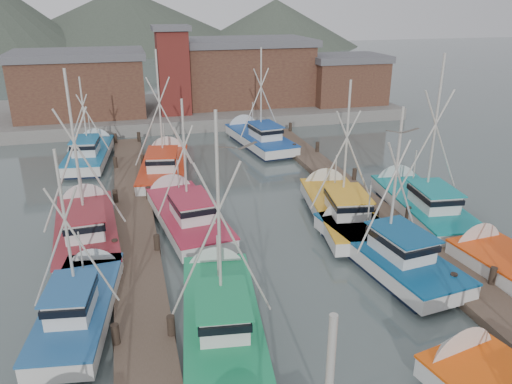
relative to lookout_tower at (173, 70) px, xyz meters
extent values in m
plane|color=#43504F|center=(2.00, -33.00, -5.55)|extent=(260.00, 260.00, 0.00)
cube|color=#4E3D30|center=(-5.00, -29.00, -5.35)|extent=(2.20, 46.00, 0.40)
cylinder|color=black|center=(-6.00, -35.00, -5.10)|extent=(0.30, 0.30, 1.50)
cylinder|color=black|center=(-6.00, -28.00, -5.10)|extent=(0.30, 0.30, 1.50)
cylinder|color=black|center=(-6.00, -21.00, -5.10)|extent=(0.30, 0.30, 1.50)
cylinder|color=black|center=(-6.00, -14.00, -5.10)|extent=(0.30, 0.30, 1.50)
cylinder|color=black|center=(-6.00, -7.00, -5.10)|extent=(0.30, 0.30, 1.50)
cylinder|color=black|center=(-4.00, -35.00, -5.10)|extent=(0.30, 0.30, 1.50)
cylinder|color=black|center=(-4.00, -28.00, -5.10)|extent=(0.30, 0.30, 1.50)
cylinder|color=black|center=(-4.00, -21.00, -5.10)|extent=(0.30, 0.30, 1.50)
cylinder|color=black|center=(-4.00, -14.00, -5.10)|extent=(0.30, 0.30, 1.50)
cylinder|color=black|center=(-4.00, -7.00, -5.10)|extent=(0.30, 0.30, 1.50)
cube|color=#4E3D30|center=(9.00, -29.00, -5.35)|extent=(2.20, 46.00, 0.40)
cylinder|color=black|center=(8.00, -35.00, -5.10)|extent=(0.30, 0.30, 1.50)
cylinder|color=black|center=(8.00, -28.00, -5.10)|extent=(0.30, 0.30, 1.50)
cylinder|color=black|center=(8.00, -21.00, -5.10)|extent=(0.30, 0.30, 1.50)
cylinder|color=black|center=(8.00, -14.00, -5.10)|extent=(0.30, 0.30, 1.50)
cylinder|color=black|center=(8.00, -7.00, -5.10)|extent=(0.30, 0.30, 1.50)
cylinder|color=black|center=(10.00, -35.00, -5.10)|extent=(0.30, 0.30, 1.50)
cylinder|color=black|center=(10.00, -28.00, -5.10)|extent=(0.30, 0.30, 1.50)
cylinder|color=black|center=(10.00, -21.00, -5.10)|extent=(0.30, 0.30, 1.50)
cylinder|color=black|center=(10.00, -14.00, -5.10)|extent=(0.30, 0.30, 1.50)
cylinder|color=black|center=(10.00, -7.00, -5.10)|extent=(0.30, 0.30, 1.50)
cube|color=gray|center=(2.00, 4.00, -4.95)|extent=(44.00, 16.00, 1.20)
cube|color=brown|center=(-9.00, 2.00, -1.60)|extent=(12.00, 8.00, 5.50)
cube|color=#5C5B60|center=(-9.00, 2.00, 1.50)|extent=(12.72, 8.48, 0.70)
cube|color=brown|center=(8.00, 4.00, -1.25)|extent=(14.00, 9.00, 6.20)
cube|color=#5C5B60|center=(8.00, 4.00, 2.20)|extent=(14.84, 9.54, 0.70)
cube|color=brown|center=(19.00, 1.00, -2.10)|extent=(8.00, 6.00, 4.50)
cube|color=#5C5B60|center=(19.00, 1.00, 0.50)|extent=(8.48, 6.36, 0.70)
cube|color=maroon|center=(0.00, 0.00, -0.35)|extent=(3.00, 3.00, 8.00)
cube|color=#5C5B60|center=(0.00, 0.00, 3.90)|extent=(3.60, 3.60, 0.50)
cone|color=#495345|center=(-3.00, 97.00, -5.55)|extent=(140.00, 140.00, 30.00)
cone|color=#495345|center=(37.00, 87.00, -5.55)|extent=(90.00, 90.00, 24.00)
cone|color=silver|center=(5.16, -38.82, -5.00)|extent=(3.12, 1.68, 2.95)
cube|color=black|center=(-2.08, -34.90, -5.50)|extent=(3.32, 7.66, 0.70)
cube|color=silver|center=(-2.08, -34.90, -4.85)|extent=(3.78, 8.71, 0.80)
cube|color=#1A9459|center=(-2.08, -34.90, -4.47)|extent=(3.87, 8.80, 0.10)
cone|color=silver|center=(-1.55, -30.72, -5.00)|extent=(2.75, 1.42, 2.64)
cube|color=silver|center=(-2.21, -35.90, -3.90)|extent=(2.00, 2.72, 1.10)
cube|color=black|center=(-2.21, -35.90, -3.67)|extent=(2.14, 2.99, 0.28)
cube|color=#1A9459|center=(-2.21, -35.90, -3.31)|extent=(2.27, 3.17, 0.07)
cylinder|color=beige|center=(-2.10, -35.07, -0.61)|extent=(0.13, 0.13, 7.69)
cylinder|color=beige|center=(-2.64, -35.00, -1.51)|extent=(2.73, 0.43, 6.01)
cylinder|color=beige|center=(-1.57, -35.14, -1.51)|extent=(2.73, 0.43, 6.01)
cylinder|color=beige|center=(-1.89, -33.40, -3.25)|extent=(0.08, 0.08, 2.35)
cube|color=black|center=(6.64, -31.61, -5.50)|extent=(3.58, 8.21, 0.70)
cube|color=silver|center=(6.64, -31.61, -4.85)|extent=(4.07, 9.33, 0.80)
cube|color=#0D5083|center=(6.64, -31.61, -4.47)|extent=(4.17, 9.43, 0.10)
cone|color=silver|center=(6.06, -27.14, -5.00)|extent=(2.94, 1.45, 2.82)
cube|color=silver|center=(6.77, -32.69, -3.90)|extent=(2.15, 2.92, 1.10)
cube|color=black|center=(6.77, -32.69, -3.67)|extent=(2.30, 3.20, 0.28)
cube|color=#0D5083|center=(6.77, -32.69, -3.31)|extent=(2.44, 3.40, 0.07)
cylinder|color=beige|center=(6.66, -31.79, -1.10)|extent=(0.14, 0.14, 6.69)
cylinder|color=beige|center=(6.09, -31.87, -1.89)|extent=(2.39, 0.40, 5.24)
cylinder|color=beige|center=(7.23, -31.72, -1.89)|extent=(2.39, 0.40, 5.24)
cylinder|color=beige|center=(6.43, -30.00, -3.25)|extent=(0.08, 0.08, 2.52)
cube|color=black|center=(-7.38, -32.85, -5.50)|extent=(3.03, 6.78, 0.70)
cube|color=silver|center=(-7.38, -32.85, -4.85)|extent=(3.45, 7.70, 0.80)
cube|color=#235A94|center=(-7.38, -32.85, -4.47)|extent=(3.53, 7.78, 0.10)
cone|color=silver|center=(-6.85, -29.17, -5.00)|extent=(2.45, 1.42, 2.32)
cube|color=silver|center=(-7.51, -33.73, -3.90)|extent=(1.80, 2.42, 1.10)
cube|color=black|center=(-7.51, -33.73, -3.67)|extent=(1.93, 2.65, 0.28)
cube|color=#235A94|center=(-7.51, -33.73, -3.31)|extent=(2.04, 2.81, 0.07)
cylinder|color=beige|center=(-7.40, -32.99, -1.36)|extent=(0.13, 0.13, 6.19)
cylinder|color=beige|center=(-7.91, -32.92, -2.08)|extent=(2.21, 0.40, 4.84)
cylinder|color=beige|center=(-6.90, -33.07, -2.08)|extent=(2.21, 0.40, 4.84)
cylinder|color=beige|center=(-7.19, -31.52, -3.25)|extent=(0.07, 0.07, 2.23)
cone|color=silver|center=(11.23, -31.77, -5.00)|extent=(2.93, 1.39, 2.83)
cube|color=black|center=(-2.11, -24.99, -5.50)|extent=(3.57, 8.14, 0.70)
cube|color=silver|center=(-2.11, -24.99, -4.85)|extent=(4.06, 9.24, 0.80)
cube|color=#B0243D|center=(-2.11, -24.99, -4.47)|extent=(4.16, 9.34, 0.10)
cone|color=silver|center=(-2.69, -20.56, -5.00)|extent=(2.91, 1.46, 2.79)
cube|color=silver|center=(-1.96, -26.05, -3.90)|extent=(2.14, 2.90, 1.10)
cube|color=black|center=(-1.96, -26.05, -3.67)|extent=(2.29, 3.18, 0.28)
cube|color=#B0243D|center=(-1.96, -26.05, -3.31)|extent=(2.43, 3.37, 0.07)
cylinder|color=beige|center=(-2.08, -25.17, -1.33)|extent=(0.14, 0.14, 6.25)
cylinder|color=beige|center=(-2.65, -25.24, -2.06)|extent=(2.24, 0.39, 4.89)
cylinder|color=beige|center=(-1.51, -25.09, -2.06)|extent=(2.24, 0.39, 4.89)
cylinder|color=beige|center=(-2.32, -23.39, -3.25)|extent=(0.08, 0.08, 2.49)
cube|color=black|center=(6.54, -26.57, -5.50)|extent=(3.84, 8.39, 0.70)
cube|color=silver|center=(6.54, -26.57, -4.85)|extent=(4.37, 9.53, 0.80)
cube|color=#F6AC22|center=(6.54, -26.57, -4.47)|extent=(4.47, 9.64, 0.10)
cone|color=silver|center=(7.25, -22.03, -5.00)|extent=(3.01, 1.53, 2.87)
cube|color=silver|center=(6.37, -27.66, -3.90)|extent=(2.26, 3.01, 1.10)
cube|color=black|center=(6.37, -27.66, -3.67)|extent=(2.42, 3.30, 0.28)
cube|color=#F6AC22|center=(6.37, -27.66, -3.31)|extent=(2.56, 3.50, 0.07)
cylinder|color=beige|center=(6.51, -26.75, -0.90)|extent=(0.15, 0.15, 7.11)
cylinder|color=beige|center=(5.93, -26.66, -1.73)|extent=(2.53, 0.49, 5.56)
cylinder|color=beige|center=(7.09, -26.84, -1.73)|extent=(2.53, 0.49, 5.56)
cylinder|color=beige|center=(6.80, -24.94, -3.25)|extent=(0.09, 0.09, 2.56)
cube|color=black|center=(-7.48, -25.57, -5.50)|extent=(3.12, 8.15, 0.70)
cube|color=silver|center=(-7.48, -25.57, -4.85)|extent=(3.54, 9.26, 0.80)
cube|color=maroon|center=(-7.48, -25.57, -4.47)|extent=(3.64, 9.36, 0.10)
cone|color=silver|center=(-7.78, -21.03, -5.00)|extent=(2.90, 1.28, 2.84)
cube|color=silver|center=(-7.41, -26.66, -3.90)|extent=(2.01, 2.84, 1.10)
cube|color=black|center=(-7.41, -26.66, -3.67)|extent=(2.14, 3.12, 0.28)
cube|color=maroon|center=(-7.41, -26.66, -3.31)|extent=(2.27, 3.31, 0.07)
cylinder|color=beige|center=(-7.47, -25.75, -0.44)|extent=(0.14, 0.14, 8.02)
cylinder|color=beige|center=(-8.09, -25.79, -1.38)|extent=(2.87, 0.29, 6.27)
cylinder|color=beige|center=(-6.85, -25.71, -1.38)|extent=(2.87, 0.29, 6.27)
cylinder|color=beige|center=(-7.59, -23.94, -3.25)|extent=(0.08, 0.08, 2.73)
cube|color=black|center=(11.57, -27.04, -5.50)|extent=(3.49, 8.22, 0.70)
cube|color=silver|center=(11.57, -27.04, -4.85)|extent=(3.96, 9.34, 0.80)
cube|color=#10888B|center=(11.57, -27.04, -4.47)|extent=(4.06, 9.44, 0.10)
cone|color=silver|center=(12.07, -22.54, -5.00)|extent=(2.97, 1.41, 2.86)
cube|color=silver|center=(11.45, -28.12, -3.90)|extent=(2.14, 2.91, 1.10)
cube|color=black|center=(11.45, -28.12, -3.67)|extent=(2.29, 3.19, 0.28)
cube|color=#10888B|center=(11.45, -28.12, -3.31)|extent=(2.42, 3.38, 0.07)
cylinder|color=beige|center=(11.55, -27.22, -0.27)|extent=(0.15, 0.15, 8.36)
cylinder|color=beige|center=(10.95, -27.16, -1.25)|extent=(2.98, 0.43, 6.53)
cylinder|color=beige|center=(12.16, -27.29, -1.25)|extent=(2.98, 0.43, 6.53)
cylinder|color=beige|center=(11.75, -25.42, -3.25)|extent=(0.09, 0.09, 2.65)
cube|color=black|center=(-2.60, -16.03, -5.50)|extent=(3.89, 8.42, 0.70)
cube|color=silver|center=(-2.60, -16.03, -4.85)|extent=(4.43, 9.57, 0.80)
cube|color=red|center=(-2.60, -16.03, -4.47)|extent=(4.53, 9.68, 0.10)
cone|color=silver|center=(-1.87, -11.49, -5.00)|extent=(3.02, 1.54, 2.88)
cube|color=silver|center=(-2.77, -17.13, -3.90)|extent=(2.28, 3.02, 1.10)
cube|color=black|center=(-2.77, -17.13, -3.67)|extent=(2.44, 3.32, 0.28)
cube|color=red|center=(-2.77, -17.13, -3.31)|extent=(2.59, 3.52, 0.07)
cylinder|color=beige|center=(-2.63, -16.22, -0.49)|extent=(0.15, 0.15, 7.92)
cylinder|color=beige|center=(-3.21, -16.12, -1.42)|extent=(2.81, 0.54, 6.19)
cylinder|color=beige|center=(-2.05, -16.31, -1.42)|extent=(2.81, 0.54, 6.19)
cylinder|color=beige|center=(-2.33, -14.40, -3.25)|extent=(0.09, 0.09, 2.57)
cube|color=black|center=(6.19, -10.10, -5.50)|extent=(3.77, 8.57, 0.70)
cube|color=silver|center=(6.19, -10.10, -4.85)|extent=(4.28, 9.74, 0.80)
cube|color=#16489D|center=(6.19, -10.10, -4.47)|extent=(4.39, 9.85, 0.10)
cone|color=silver|center=(5.57, -5.43, -5.00)|extent=(3.06, 1.48, 2.94)
cube|color=silver|center=(6.34, -11.22, -3.90)|extent=(2.26, 3.05, 1.10)
cube|color=black|center=(6.34, -11.22, -3.67)|extent=(2.42, 3.35, 0.28)
cube|color=#16489D|center=(6.34, -11.22, -3.31)|extent=(2.56, 3.55, 0.07)
cylinder|color=beige|center=(6.21, -10.28, -0.79)|extent=(0.15, 0.15, 7.33)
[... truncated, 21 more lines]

